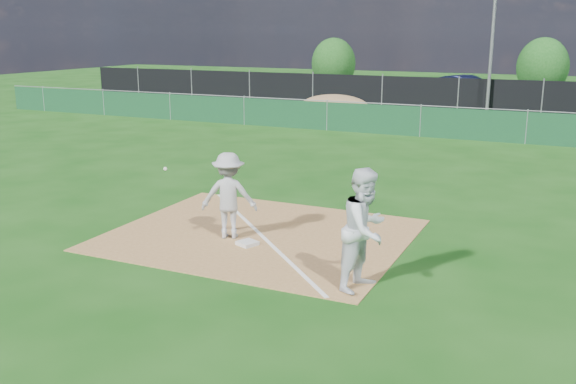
% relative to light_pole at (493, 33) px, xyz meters
% --- Properties ---
extents(ground, '(90.00, 90.00, 0.00)m').
position_rel_light_pole_xyz_m(ground, '(-1.50, -12.70, -4.00)').
color(ground, '#13440E').
rests_on(ground, ground).
extents(infield_dirt, '(6.00, 5.00, 0.02)m').
position_rel_light_pole_xyz_m(infield_dirt, '(-1.50, -21.70, -3.99)').
color(infield_dirt, olive).
rests_on(infield_dirt, ground).
extents(foul_line, '(5.01, 5.01, 0.01)m').
position_rel_light_pole_xyz_m(foul_line, '(-1.50, -21.70, -3.98)').
color(foul_line, white).
rests_on(foul_line, infield_dirt).
extents(green_fence, '(44.00, 0.05, 1.20)m').
position_rel_light_pole_xyz_m(green_fence, '(-1.50, -7.70, -3.40)').
color(green_fence, '#103B1F').
rests_on(green_fence, ground).
extents(dirt_mound, '(3.38, 2.60, 1.17)m').
position_rel_light_pole_xyz_m(dirt_mound, '(-6.50, -4.20, -3.42)').
color(dirt_mound, olive).
rests_on(dirt_mound, ground).
extents(black_fence, '(46.00, 0.04, 1.80)m').
position_rel_light_pole_xyz_m(black_fence, '(-1.50, 0.30, -3.10)').
color(black_fence, black).
rests_on(black_fence, ground).
extents(parking_lot, '(46.00, 9.00, 0.01)m').
position_rel_light_pole_xyz_m(parking_lot, '(-1.50, 5.30, -4.00)').
color(parking_lot, black).
rests_on(parking_lot, ground).
extents(light_pole, '(0.16, 0.16, 8.00)m').
position_rel_light_pole_xyz_m(light_pole, '(0.00, 0.00, 0.00)').
color(light_pole, slate).
rests_on(light_pole, ground).
extents(first_base, '(0.46, 0.46, 0.07)m').
position_rel_light_pole_xyz_m(first_base, '(-1.41, -22.42, -3.94)').
color(first_base, silver).
rests_on(first_base, infield_dirt).
extents(play_at_first, '(2.07, 1.03, 1.77)m').
position_rel_light_pole_xyz_m(play_at_first, '(-1.98, -22.13, -3.10)').
color(play_at_first, '#B3B3B5').
rests_on(play_at_first, infield_dirt).
extents(runner, '(0.99, 1.15, 2.04)m').
position_rel_light_pole_xyz_m(runner, '(1.36, -23.49, -2.98)').
color(runner, silver).
rests_on(runner, ground).
extents(car_left, '(4.18, 3.04, 1.32)m').
position_rel_light_pole_xyz_m(car_left, '(-7.15, 4.22, -3.33)').
color(car_left, '#A1A4A8').
rests_on(car_left, parking_lot).
extents(car_mid, '(5.05, 3.43, 1.57)m').
position_rel_light_pole_xyz_m(car_mid, '(-1.97, 5.44, -3.20)').
color(car_mid, black).
rests_on(car_mid, parking_lot).
extents(tree_left, '(3.07, 3.07, 3.64)m').
position_rel_light_pole_xyz_m(tree_left, '(-11.84, 9.63, -2.13)').
color(tree_left, '#382316').
rests_on(tree_left, ground).
extents(tree_mid, '(3.14, 3.14, 3.72)m').
position_rel_light_pole_xyz_m(tree_mid, '(1.75, 10.63, -2.08)').
color(tree_mid, '#382316').
rests_on(tree_mid, ground).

